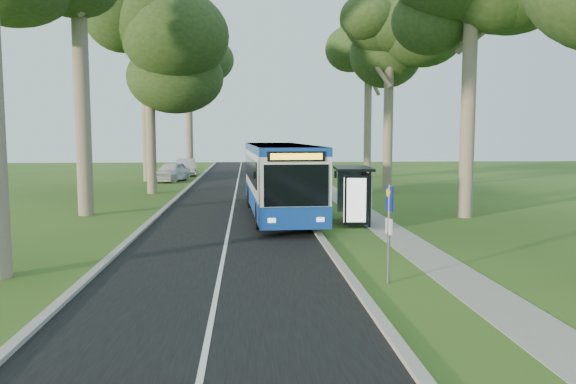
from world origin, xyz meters
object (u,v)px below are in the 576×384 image
Objects in this scene: bus_shelter at (358,185)px; car_silver at (186,167)px; bus at (279,179)px; bus_stop_sign at (389,222)px; car_white at (172,172)px; litter_bin at (323,210)px.

bus_shelter is 31.51m from car_silver.
bus reaches higher than bus_shelter.
car_silver is (-9.41, 39.30, -0.81)m from bus_stop_sign.
bus reaches higher than car_white.
car_white reaches higher than litter_bin.
bus is at bearing 141.58° from bus_shelter.
bus is at bearing -83.17° from car_silver.
bus_stop_sign is 2.82× the size of litter_bin.
bus reaches higher than litter_bin.
bus_stop_sign is 40.42m from car_silver.
litter_bin is at bearing -51.72° from car_white.
litter_bin is 0.19× the size of car_white.
bus_shelter reaches higher than car_white.
bus_stop_sign reaches higher than litter_bin.
car_white is 0.98× the size of car_silver.
bus_shelter is 2.28m from litter_bin.
bus is at bearing 139.20° from litter_bin.
car_silver is at bearing 91.95° from bus_stop_sign.
bus_stop_sign is at bearing -58.78° from car_white.
bus is 4.35× the size of bus_shelter.
bus_shelter is at bearing -78.93° from car_silver.
bus reaches higher than bus_stop_sign.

